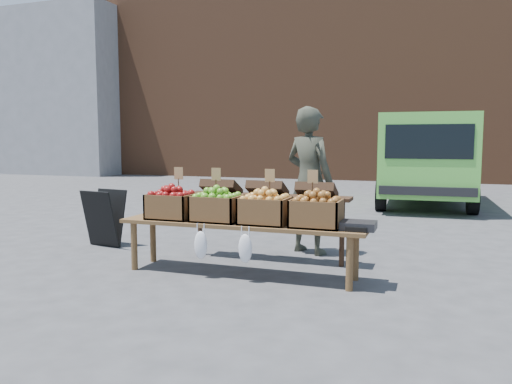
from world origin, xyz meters
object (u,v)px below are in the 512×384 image
(display_bench, at_px, (241,249))
(weighing_scale, at_px, (358,225))
(delivery_van, at_px, (426,161))
(back_table, at_px, (267,218))
(crate_green_apples, at_px, (316,213))
(crate_golden_apples, at_px, (172,206))
(crate_red_apples, at_px, (265,211))
(chalkboard_sign, at_px, (104,218))
(vendor, at_px, (309,181))
(crate_russet_pears, at_px, (217,208))

(display_bench, bearing_deg, weighing_scale, 0.00)
(delivery_van, height_order, back_table, delivery_van)
(crate_green_apples, bearing_deg, crate_golden_apples, 180.00)
(crate_golden_apples, relative_size, crate_red_apples, 1.00)
(crate_golden_apples, distance_m, crate_red_apples, 1.10)
(back_table, relative_size, crate_red_apples, 4.20)
(chalkboard_sign, relative_size, crate_golden_apples, 1.57)
(vendor, bearing_deg, chalkboard_sign, 35.43)
(vendor, bearing_deg, crate_green_apples, 130.66)
(crate_golden_apples, bearing_deg, back_table, 38.88)
(crate_russet_pears, height_order, crate_red_apples, same)
(crate_russet_pears, relative_size, crate_green_apples, 1.00)
(back_table, height_order, crate_russet_pears, back_table)
(display_bench, xyz_separation_m, crate_russet_pears, (-0.28, 0.00, 0.42))
(back_table, xyz_separation_m, display_bench, (-0.07, -0.72, -0.24))
(delivery_van, distance_m, crate_golden_apples, 7.44)
(vendor, height_order, chalkboard_sign, vendor)
(delivery_van, bearing_deg, crate_golden_apples, -112.25)
(vendor, relative_size, crate_red_apples, 3.74)
(chalkboard_sign, height_order, crate_russet_pears, crate_russet_pears)
(chalkboard_sign, relative_size, back_table, 0.37)
(crate_golden_apples, bearing_deg, crate_russet_pears, 0.00)
(display_bench, xyz_separation_m, crate_red_apples, (0.28, 0.00, 0.42))
(delivery_van, bearing_deg, crate_green_apples, -99.54)
(delivery_van, bearing_deg, crate_red_apples, -103.93)
(back_table, bearing_deg, crate_golden_apples, -141.12)
(crate_green_apples, bearing_deg, display_bench, 180.00)
(crate_golden_apples, height_order, weighing_scale, crate_golden_apples)
(delivery_van, distance_m, vendor, 5.83)
(vendor, relative_size, chalkboard_sign, 2.38)
(chalkboard_sign, distance_m, crate_red_apples, 2.68)
(weighing_scale, bearing_deg, display_bench, 180.00)
(back_table, bearing_deg, crate_green_apples, -43.56)
(back_table, xyz_separation_m, crate_golden_apples, (-0.89, -0.72, 0.19))
(vendor, bearing_deg, delivery_van, -79.01)
(crate_russet_pears, bearing_deg, crate_golden_apples, 180.00)
(chalkboard_sign, distance_m, display_bench, 2.40)
(chalkboard_sign, xyz_separation_m, crate_green_apples, (3.11, -0.74, 0.32))
(crate_russet_pears, xyz_separation_m, crate_red_apples, (0.55, 0.00, 0.00))
(weighing_scale, bearing_deg, crate_green_apples, 180.00)
(delivery_van, height_order, crate_red_apples, delivery_van)
(crate_green_apples, height_order, weighing_scale, crate_green_apples)
(chalkboard_sign, bearing_deg, crate_golden_apples, -18.41)
(back_table, distance_m, crate_golden_apples, 1.16)
(delivery_van, xyz_separation_m, crate_green_apples, (-0.95, -6.96, -0.28))
(delivery_van, xyz_separation_m, back_table, (-1.71, -6.24, -0.47))
(delivery_van, relative_size, crate_green_apples, 8.82)
(vendor, height_order, crate_red_apples, vendor)
(vendor, height_order, display_bench, vendor)
(delivery_van, xyz_separation_m, crate_golden_apples, (-2.60, -6.96, -0.28))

